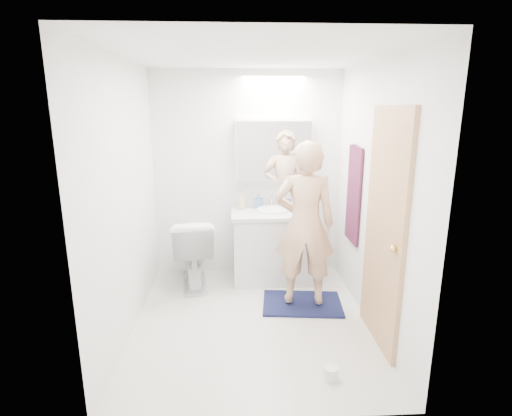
{
  "coord_description": "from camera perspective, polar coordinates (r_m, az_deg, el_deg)",
  "views": [
    {
      "loc": [
        -0.15,
        -3.43,
        1.99
      ],
      "look_at": [
        0.05,
        0.25,
        1.05
      ],
      "focal_mm": 28.03,
      "sensor_mm": 36.0,
      "label": 1
    }
  ],
  "objects": [
    {
      "name": "floor",
      "position": [
        3.97,
        -0.55,
        -15.79
      ],
      "size": [
        2.5,
        2.5,
        0.0
      ],
      "primitive_type": "plane",
      "color": "silver",
      "rests_on": "ground"
    },
    {
      "name": "ceiling",
      "position": [
        3.46,
        -0.65,
        21.12
      ],
      "size": [
        2.5,
        2.5,
        0.0
      ],
      "primitive_type": "plane",
      "rotation": [
        3.14,
        0.0,
        0.0
      ],
      "color": "white",
      "rests_on": "floor"
    },
    {
      "name": "wall_back",
      "position": [
        4.75,
        -1.25,
        4.73
      ],
      "size": [
        2.5,
        0.0,
        2.5
      ],
      "primitive_type": "plane",
      "rotation": [
        1.57,
        0.0,
        0.0
      ],
      "color": "white",
      "rests_on": "floor"
    },
    {
      "name": "wall_front",
      "position": [
        2.32,
        0.73,
        -5.57
      ],
      "size": [
        2.5,
        0.0,
        2.5
      ],
      "primitive_type": "plane",
      "rotation": [
        -1.57,
        0.0,
        0.0
      ],
      "color": "white",
      "rests_on": "floor"
    },
    {
      "name": "wall_left",
      "position": [
        3.65,
        -18.14,
        1.08
      ],
      "size": [
        0.0,
        2.5,
        2.5
      ],
      "primitive_type": "plane",
      "rotation": [
        1.57,
        0.0,
        1.57
      ],
      "color": "white",
      "rests_on": "floor"
    },
    {
      "name": "wall_right",
      "position": [
        3.73,
        16.53,
        1.5
      ],
      "size": [
        0.0,
        2.5,
        2.5
      ],
      "primitive_type": "plane",
      "rotation": [
        1.57,
        0.0,
        -1.57
      ],
      "color": "white",
      "rests_on": "floor"
    },
    {
      "name": "vanity_cabinet",
      "position": [
        4.7,
        2.38,
        -5.62
      ],
      "size": [
        0.9,
        0.55,
        0.78
      ],
      "primitive_type": "cube",
      "color": "silver",
      "rests_on": "floor"
    },
    {
      "name": "countertop",
      "position": [
        4.57,
        2.43,
        -0.79
      ],
      "size": [
        0.95,
        0.58,
        0.04
      ],
      "primitive_type": "cube",
      "color": "silver",
      "rests_on": "vanity_cabinet"
    },
    {
      "name": "sink_basin",
      "position": [
        4.59,
        2.4,
        -0.27
      ],
      "size": [
        0.36,
        0.36,
        0.03
      ],
      "primitive_type": "cylinder",
      "color": "white",
      "rests_on": "countertop"
    },
    {
      "name": "faucet",
      "position": [
        4.76,
        2.19,
        1.06
      ],
      "size": [
        0.02,
        0.02,
        0.16
      ],
      "primitive_type": "cylinder",
      "color": "silver",
      "rests_on": "countertop"
    },
    {
      "name": "medicine_cabinet",
      "position": [
        4.65,
        2.5,
        8.25
      ],
      "size": [
        0.88,
        0.14,
        0.7
      ],
      "primitive_type": "cube",
      "color": "white",
      "rests_on": "wall_back"
    },
    {
      "name": "mirror_panel",
      "position": [
        4.58,
        2.59,
        8.15
      ],
      "size": [
        0.84,
        0.01,
        0.66
      ],
      "primitive_type": "cube",
      "color": "silver",
      "rests_on": "medicine_cabinet"
    },
    {
      "name": "toilet",
      "position": [
        4.59,
        -9.03,
        -6.11
      ],
      "size": [
        0.55,
        0.84,
        0.8
      ],
      "primitive_type": "imported",
      "rotation": [
        0.0,
        0.0,
        3.27
      ],
      "color": "white",
      "rests_on": "floor"
    },
    {
      "name": "bath_rug",
      "position": [
        4.27,
        6.6,
        -13.38
      ],
      "size": [
        0.85,
        0.63,
        0.02
      ],
      "primitive_type": "cube",
      "rotation": [
        0.0,
        0.0,
        -0.1
      ],
      "color": "#12133A",
      "rests_on": "floor"
    },
    {
      "name": "person",
      "position": [
        3.95,
        6.95,
        -2.32
      ],
      "size": [
        0.63,
        0.45,
        1.64
      ],
      "primitive_type": "imported",
      "rotation": [
        0.0,
        0.0,
        3.04
      ],
      "color": "tan",
      "rests_on": "bath_rug"
    },
    {
      "name": "door",
      "position": [
        3.46,
        17.88,
        -3.03
      ],
      "size": [
        0.04,
        0.8,
        2.0
      ],
      "primitive_type": "cube",
      "color": "tan",
      "rests_on": "wall_right"
    },
    {
      "name": "door_knob",
      "position": [
        3.2,
        19.01,
        -5.49
      ],
      "size": [
        0.06,
        0.06,
        0.06
      ],
      "primitive_type": "sphere",
      "color": "gold",
      "rests_on": "door"
    },
    {
      "name": "towel",
      "position": [
        4.26,
        13.74,
        1.83
      ],
      "size": [
        0.02,
        0.42,
        1.0
      ],
      "primitive_type": "cube",
      "color": "#141840",
      "rests_on": "wall_right"
    },
    {
      "name": "towel_hook",
      "position": [
        4.18,
        13.99,
        8.81
      ],
      "size": [
        0.07,
        0.02,
        0.02
      ],
      "primitive_type": "cylinder",
      "rotation": [
        0.0,
        1.57,
        0.0
      ],
      "color": "silver",
      "rests_on": "wall_right"
    },
    {
      "name": "soap_bottle_a",
      "position": [
        4.67,
        -2.13,
        1.18
      ],
      "size": [
        0.12,
        0.12,
        0.22
      ],
      "primitive_type": "imported",
      "rotation": [
        0.0,
        0.0,
        0.66
      ],
      "color": "#CCB884",
      "rests_on": "countertop"
    },
    {
      "name": "soap_bottle_b",
      "position": [
        4.71,
        0.38,
        1.01
      ],
      "size": [
        0.11,
        0.11,
        0.17
      ],
      "primitive_type": "imported",
      "rotation": [
        0.0,
        0.0,
        -0.59
      ],
      "color": "#5179AE",
      "rests_on": "countertop"
    },
    {
      "name": "toothbrush_cup",
      "position": [
        4.73,
        4.49,
        0.58
      ],
      "size": [
        0.15,
        0.15,
        0.1
      ],
      "primitive_type": "imported",
      "rotation": [
        0.0,
        0.0,
        -0.43
      ],
      "color": "#3C56B5",
      "rests_on": "countertop"
    },
    {
      "name": "toilet_paper_roll",
      "position": [
        3.28,
        10.59,
        -22.16
      ],
      "size": [
        0.11,
        0.11,
        0.1
      ],
      "primitive_type": "cylinder",
      "color": "white",
      "rests_on": "floor"
    }
  ]
}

